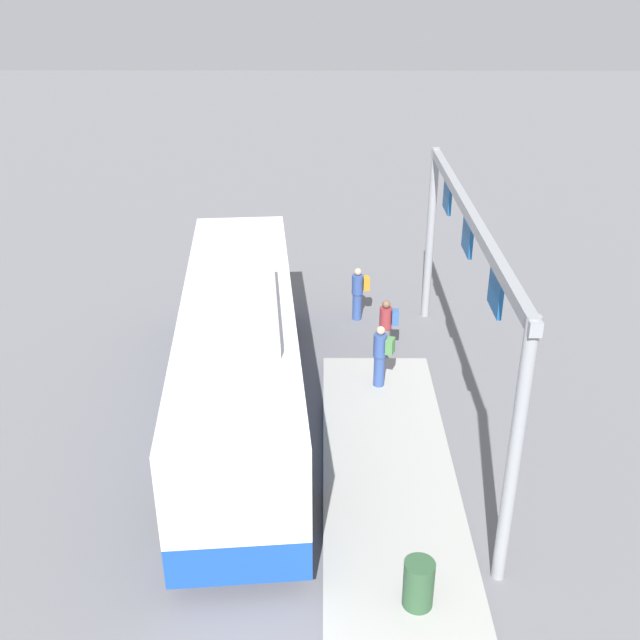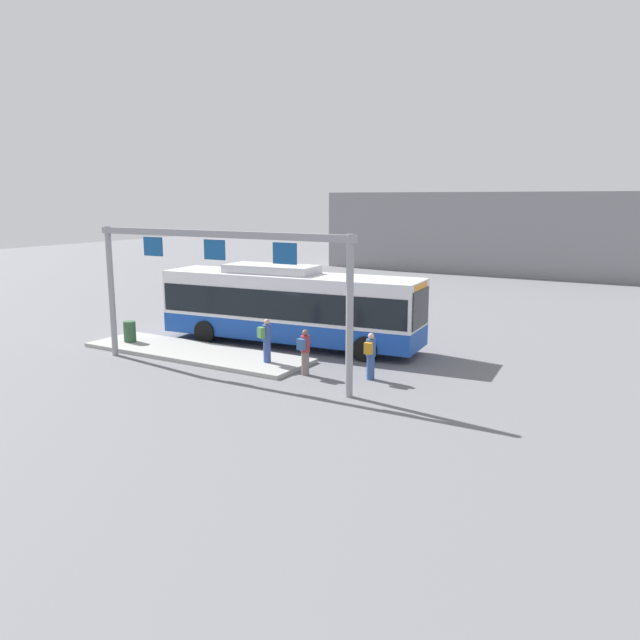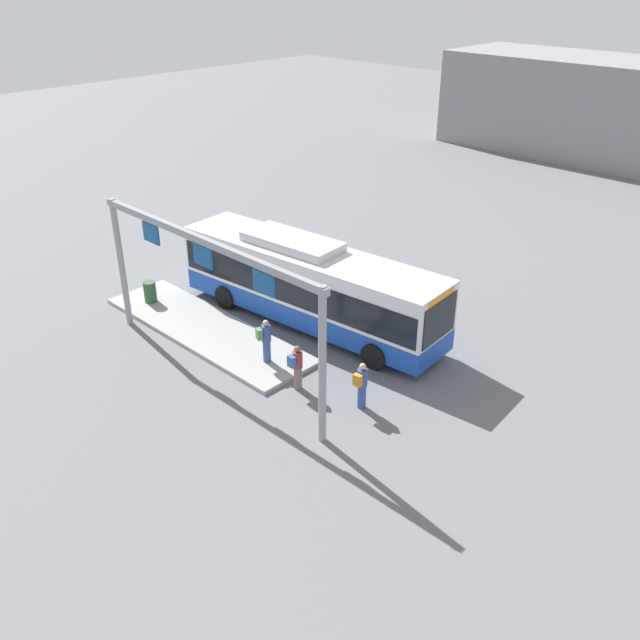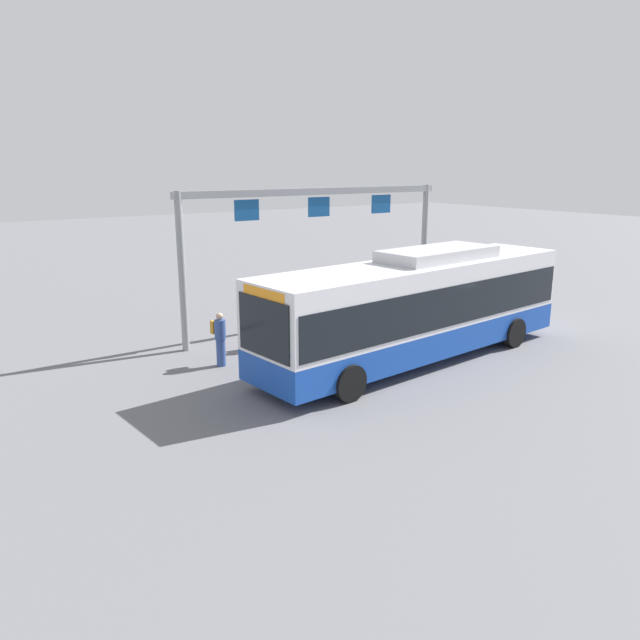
{
  "view_description": "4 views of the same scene",
  "coord_description": "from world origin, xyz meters",
  "px_view_note": "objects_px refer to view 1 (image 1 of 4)",
  "views": [
    {
      "loc": [
        -15.09,
        -1.94,
        10.01
      ],
      "look_at": [
        2.36,
        -1.85,
        1.41
      ],
      "focal_mm": 41.58,
      "sensor_mm": 36.0,
      "label": 1
    },
    {
      "loc": [
        14.51,
        -22.18,
        6.28
      ],
      "look_at": [
        2.31,
        -1.35,
        1.56
      ],
      "focal_mm": 35.09,
      "sensor_mm": 36.0,
      "label": 2
    },
    {
      "loc": [
        17.08,
        -17.07,
        13.05
      ],
      "look_at": [
        1.87,
        -1.36,
        1.34
      ],
      "focal_mm": 38.21,
      "sensor_mm": 36.0,
      "label": 3
    },
    {
      "loc": [
        12.89,
        13.23,
        5.97
      ],
      "look_at": [
        2.64,
        -1.51,
        1.36
      ],
      "focal_mm": 33.94,
      "sensor_mm": 36.0,
      "label": 4
    }
  ],
  "objects_px": {
    "bus_main": "(240,349)",
    "trash_bin": "(419,584)",
    "person_waiting_near": "(381,355)",
    "person_boarding": "(358,292)",
    "person_waiting_mid": "(386,326)"
  },
  "relations": [
    {
      "from": "bus_main",
      "to": "person_waiting_mid",
      "type": "xyz_separation_m",
      "value": [
        3.04,
        -3.67,
        -0.92
      ]
    },
    {
      "from": "person_boarding",
      "to": "person_waiting_mid",
      "type": "distance_m",
      "value": 2.38
    },
    {
      "from": "person_boarding",
      "to": "person_waiting_near",
      "type": "xyz_separation_m",
      "value": [
        -4.17,
        -0.39,
        0.16
      ]
    },
    {
      "from": "person_boarding",
      "to": "person_waiting_mid",
      "type": "bearing_deg",
      "value": 100.77
    },
    {
      "from": "person_waiting_near",
      "to": "person_waiting_mid",
      "type": "height_order",
      "value": "person_waiting_near"
    },
    {
      "from": "bus_main",
      "to": "trash_bin",
      "type": "relative_size",
      "value": 13.05
    },
    {
      "from": "person_waiting_near",
      "to": "trash_bin",
      "type": "distance_m",
      "value": 7.12
    },
    {
      "from": "person_boarding",
      "to": "bus_main",
      "type": "bearing_deg",
      "value": 54.98
    },
    {
      "from": "trash_bin",
      "to": "person_waiting_near",
      "type": "bearing_deg",
      "value": 1.26
    },
    {
      "from": "bus_main",
      "to": "trash_bin",
      "type": "distance_m",
      "value": 7.03
    },
    {
      "from": "bus_main",
      "to": "person_waiting_near",
      "type": "height_order",
      "value": "bus_main"
    },
    {
      "from": "bus_main",
      "to": "person_waiting_mid",
      "type": "distance_m",
      "value": 4.85
    },
    {
      "from": "bus_main",
      "to": "trash_bin",
      "type": "bearing_deg",
      "value": -154.44
    },
    {
      "from": "person_waiting_near",
      "to": "person_waiting_mid",
      "type": "bearing_deg",
      "value": -77.07
    },
    {
      "from": "bus_main",
      "to": "person_boarding",
      "type": "distance_m",
      "value": 6.18
    }
  ]
}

